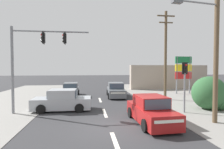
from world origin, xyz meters
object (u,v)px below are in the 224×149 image
utility_pole_foreground_right (215,35)px  shopping_plaza_sign (183,70)px  traffic_signal_mast (32,54)px  sedan_crossing_left (116,90)px  sedan_kerbside_parked (62,101)px  pedestal_signal_right_kerb (185,79)px  sedan_receding_far (151,111)px  hatchback_oncoming_mid (71,90)px  utility_pole_midground_right (166,53)px

utility_pole_foreground_right → shopping_plaza_sign: utility_pole_foreground_right is taller
utility_pole_foreground_right → traffic_signal_mast: (-10.92, 3.73, -0.86)m
traffic_signal_mast → sedan_crossing_left: 9.79m
sedan_crossing_left → traffic_signal_mast: bearing=-138.4°
traffic_signal_mast → sedan_kerbside_parked: 3.99m
pedestal_signal_right_kerb → sedan_kerbside_parked: pedestal_signal_right_kerb is taller
traffic_signal_mast → sedan_crossing_left: traffic_signal_mast is taller
utility_pole_foreground_right → sedan_receding_far: 5.57m
sedan_kerbside_parked → hatchback_oncoming_mid: (-0.03, 6.64, -0.00)m
shopping_plaza_sign → traffic_signal_mast: bearing=-154.7°
sedan_receding_far → sedan_crossing_left: bearing=93.5°
pedestal_signal_right_kerb → sedan_receding_far: 4.04m
shopping_plaza_sign → sedan_crossing_left: bearing=-172.2°
traffic_signal_mast → sedan_kerbside_parked: traffic_signal_mast is taller
sedan_kerbside_parked → sedan_receding_far: same height
utility_pole_midground_right → shopping_plaza_sign: (3.93, 3.51, -1.63)m
pedestal_signal_right_kerb → sedan_crossing_left: bearing=116.6°
shopping_plaza_sign → sedan_receding_far: (-7.99, -10.47, -2.28)m
sedan_crossing_left → hatchback_oncoming_mid: bearing=167.5°
traffic_signal_mast → hatchback_oncoming_mid: traffic_signal_mast is taller
pedestal_signal_right_kerb → hatchback_oncoming_mid: 12.27m
shopping_plaza_sign → utility_pole_foreground_right: bearing=-112.2°
pedestal_signal_right_kerb → sedan_crossing_left: size_ratio=0.82×
utility_pole_foreground_right → sedan_kerbside_parked: (-8.98, 4.27, -4.31)m
sedan_kerbside_parked → utility_pole_foreground_right: bearing=-25.4°
utility_pole_midground_right → sedan_kerbside_parked: utility_pole_midground_right is taller
utility_pole_foreground_right → pedestal_signal_right_kerb: size_ratio=2.61×
sedan_receding_far → traffic_signal_mast: bearing=156.6°
hatchback_oncoming_mid → sedan_receding_far: 11.76m
hatchback_oncoming_mid → traffic_signal_mast: bearing=-104.9°
utility_pole_foreground_right → traffic_signal_mast: bearing=161.1°
shopping_plaza_sign → sedan_crossing_left: (-8.55, -1.18, -2.28)m
traffic_signal_mast → sedan_crossing_left: (6.85, 6.09, -3.44)m
utility_pole_foreground_right → utility_pole_midground_right: utility_pole_foreground_right is taller
shopping_plaza_sign → sedan_crossing_left: size_ratio=1.07×
sedan_kerbside_parked → shopping_plaza_sign: bearing=26.5°
sedan_receding_far → hatchback_oncoming_mid: bearing=117.9°
traffic_signal_mast → pedestal_signal_right_kerb: traffic_signal_mast is taller
utility_pole_foreground_right → shopping_plaza_sign: size_ratio=2.02×
sedan_receding_far → utility_pole_midground_right: bearing=59.8°
utility_pole_midground_right → traffic_signal_mast: bearing=-161.9°
sedan_crossing_left → utility_pole_midground_right: bearing=-26.9°
pedestal_signal_right_kerb → shopping_plaza_sign: shopping_plaza_sign is taller
sedan_kerbside_parked → hatchback_oncoming_mid: size_ratio=1.16×
utility_pole_foreground_right → sedan_receding_far: utility_pole_foreground_right is taller
sedan_receding_far → shopping_plaza_sign: bearing=52.7°
traffic_signal_mast → hatchback_oncoming_mid: size_ratio=1.63×
pedestal_signal_right_kerb → sedan_kerbside_parked: 8.99m
utility_pole_foreground_right → sedan_kerbside_parked: size_ratio=2.18×
sedan_kerbside_parked → sedan_crossing_left: bearing=48.5°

